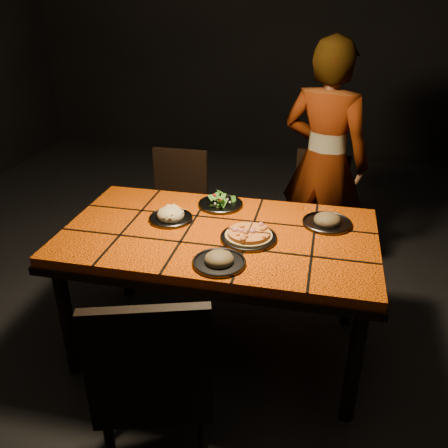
% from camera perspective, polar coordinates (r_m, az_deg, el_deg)
% --- Properties ---
extents(room_shell, '(6.04, 7.04, 3.08)m').
position_cam_1_polar(room_shell, '(2.19, -0.74, 16.73)').
color(room_shell, black).
rests_on(room_shell, ground).
extents(dining_table, '(1.62, 0.92, 0.75)m').
position_cam_1_polar(dining_table, '(2.47, -0.62, -2.52)').
color(dining_table, '#FA5907').
rests_on(dining_table, ground).
extents(chair_near, '(0.55, 0.55, 0.96)m').
position_cam_1_polar(chair_near, '(1.91, -8.48, -17.99)').
color(chair_near, black).
rests_on(chair_near, ground).
extents(chair_far_left, '(0.39, 0.39, 0.86)m').
position_cam_1_polar(chair_far_left, '(3.38, -5.57, 2.46)').
color(chair_far_left, black).
rests_on(chair_far_left, ground).
extents(chair_far_right, '(0.46, 0.46, 0.84)m').
position_cam_1_polar(chair_far_right, '(3.44, 10.95, 2.33)').
color(chair_far_right, black).
rests_on(chair_far_right, ground).
extents(diner, '(0.69, 0.56, 1.63)m').
position_cam_1_polar(diner, '(3.28, 11.96, 7.26)').
color(diner, brown).
rests_on(diner, ground).
extents(plate_pizza, '(0.28, 0.28, 0.04)m').
position_cam_1_polar(plate_pizza, '(2.36, 2.98, -1.45)').
color(plate_pizza, '#343338').
rests_on(plate_pizza, dining_table).
extents(plate_pasta, '(0.24, 0.24, 0.08)m').
position_cam_1_polar(plate_pasta, '(2.56, -6.43, 0.93)').
color(plate_pasta, '#343338').
rests_on(plate_pasta, dining_table).
extents(plate_salad, '(0.26, 0.26, 0.07)m').
position_cam_1_polar(plate_salad, '(2.71, -0.42, 2.70)').
color(plate_salad, '#343338').
rests_on(plate_salad, dining_table).
extents(plate_mushroom_a, '(0.25, 0.25, 0.08)m').
position_cam_1_polar(plate_mushroom_a, '(2.15, -0.59, -4.36)').
color(plate_mushroom_a, '#343338').
rests_on(plate_mushroom_a, dining_table).
extents(plate_mushroom_b, '(0.26, 0.26, 0.09)m').
position_cam_1_polar(plate_mushroom_b, '(2.56, 12.31, 0.40)').
color(plate_mushroom_b, '#343338').
rests_on(plate_mushroom_b, dining_table).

